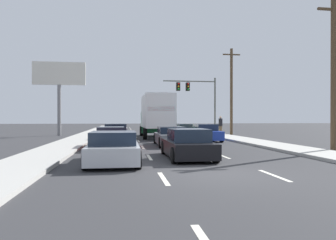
{
  "coord_description": "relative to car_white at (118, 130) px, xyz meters",
  "views": [
    {
      "loc": [
        -2.85,
        -9.67,
        1.75
      ],
      "look_at": [
        0.57,
        14.34,
        1.61
      ],
      "focal_mm": 33.6,
      "sensor_mm": 36.0,
      "label": 1
    }
  ],
  "objects": [
    {
      "name": "utility_pole_near",
      "position": [
        11.36,
        -17.19,
        3.57
      ],
      "size": [
        1.8,
        0.28,
        8.02
      ],
      "color": "brown",
      "rests_on": "ground_plane"
    },
    {
      "name": "utility_pole_mid",
      "position": [
        11.37,
        -1.51,
        3.97
      ],
      "size": [
        1.8,
        0.28,
        8.82
      ],
      "color": "brown",
      "rests_on": "ground_plane"
    },
    {
      "name": "lane_markings",
      "position": [
        3.34,
        -0.69,
        -0.57
      ],
      "size": [
        3.54,
        57.0,
        0.01
      ],
      "color": "silver",
      "rests_on": "ground_plane"
    },
    {
      "name": "sidewalk_left",
      "position": [
        -3.07,
        -2.54,
        -0.51
      ],
      "size": [
        2.32,
        80.0,
        0.14
      ],
      "primitive_type": "cube",
      "color": "#B2AFA8",
      "rests_on": "ground_plane"
    },
    {
      "name": "car_yellow",
      "position": [
        6.66,
        -1.43,
        -0.02
      ],
      "size": [
        2.08,
        4.66,
        1.2
      ],
      "color": "yellow",
      "rests_on": "ground_plane"
    },
    {
      "name": "ground_plane",
      "position": [
        3.34,
        2.46,
        -0.58
      ],
      "size": [
        140.0,
        140.0,
        0.0
      ],
      "primitive_type": "plane",
      "color": "#333335"
    },
    {
      "name": "box_truck",
      "position": [
        3.39,
        -4.3,
        1.54
      ],
      "size": [
        2.57,
        8.37,
        3.73
      ],
      "color": "white",
      "rests_on": "ground_plane"
    },
    {
      "name": "traffic_signal_mast",
      "position": [
        8.62,
        3.59,
        4.27
      ],
      "size": [
        6.24,
        0.69,
        6.51
      ],
      "color": "#595B56",
      "rests_on": "ground_plane"
    },
    {
      "name": "car_white",
      "position": [
        0.0,
        0.0,
        0.0
      ],
      "size": [
        1.83,
        4.34,
        1.23
      ],
      "color": "white",
      "rests_on": "ground_plane"
    },
    {
      "name": "pedestrian_near_corner",
      "position": [
        9.92,
        -2.49,
        0.47
      ],
      "size": [
        0.38,
        0.38,
        1.81
      ],
      "color": "brown",
      "rests_on": "sidewalk_right"
    },
    {
      "name": "car_gray",
      "position": [
        3.53,
        -12.24,
        -0.03
      ],
      "size": [
        1.97,
        4.55,
        1.2
      ],
      "color": "slate",
      "rests_on": "ground_plane"
    },
    {
      "name": "car_black",
      "position": [
        3.26,
        -18.76,
        0.01
      ],
      "size": [
        1.88,
        4.33,
        1.3
      ],
      "color": "black",
      "rests_on": "ground_plane"
    },
    {
      "name": "car_maroon",
      "position": [
        -0.1,
        -6.67,
        0.03
      ],
      "size": [
        1.98,
        4.52,
        1.31
      ],
      "color": "maroon",
      "rests_on": "ground_plane"
    },
    {
      "name": "car_red",
      "position": [
        -0.23,
        -13.43,
        -0.01
      ],
      "size": [
        1.88,
        4.69,
        1.24
      ],
      "color": "red",
      "rests_on": "ground_plane"
    },
    {
      "name": "car_blue",
      "position": [
        6.74,
        -8.53,
        0.01
      ],
      "size": [
        1.91,
        4.39,
        1.31
      ],
      "color": "#1E389E",
      "rests_on": "ground_plane"
    },
    {
      "name": "roadside_billboard",
      "position": [
        -5.88,
        0.52,
        4.87
      ],
      "size": [
        5.16,
        0.36,
        7.4
      ],
      "color": "slate",
      "rests_on": "ground_plane"
    },
    {
      "name": "car_silver",
      "position": [
        0.12,
        -19.92,
        -0.0
      ],
      "size": [
        2.0,
        4.19,
        1.24
      ],
      "color": "#B7BABF",
      "rests_on": "ground_plane"
    },
    {
      "name": "sidewalk_right",
      "position": [
        9.75,
        -2.54,
        -0.51
      ],
      "size": [
        2.32,
        80.0,
        0.14
      ],
      "primitive_type": "cube",
      "color": "#B2AFA8",
      "rests_on": "ground_plane"
    }
  ]
}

